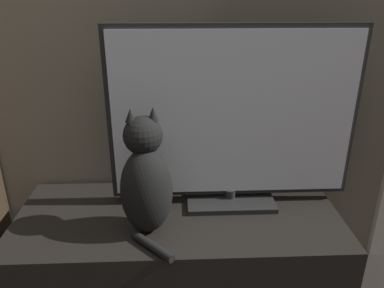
% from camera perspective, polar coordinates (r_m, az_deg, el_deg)
% --- Properties ---
extents(tv_stand, '(1.21, 0.52, 0.42)m').
position_cam_1_polar(tv_stand, '(1.56, -1.97, -17.11)').
color(tv_stand, black).
rests_on(tv_stand, ground_plane).
extents(tv, '(0.92, 0.20, 0.68)m').
position_cam_1_polar(tv, '(1.38, 6.33, 3.43)').
color(tv, black).
rests_on(tv, tv_stand).
extents(cat, '(0.20, 0.30, 0.44)m').
position_cam_1_polar(cat, '(1.27, -7.00, -5.59)').
color(cat, black).
rests_on(cat, tv_stand).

